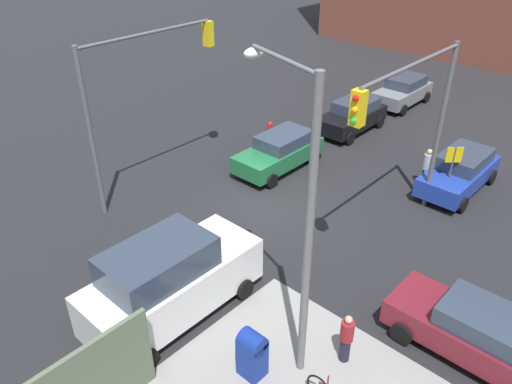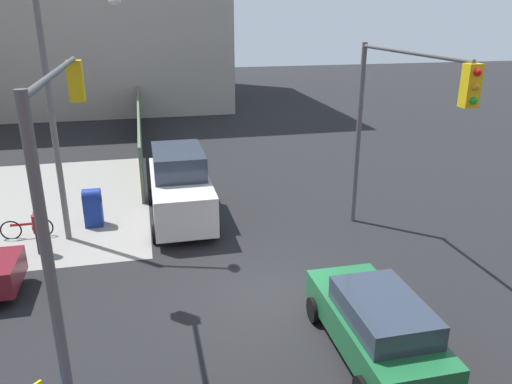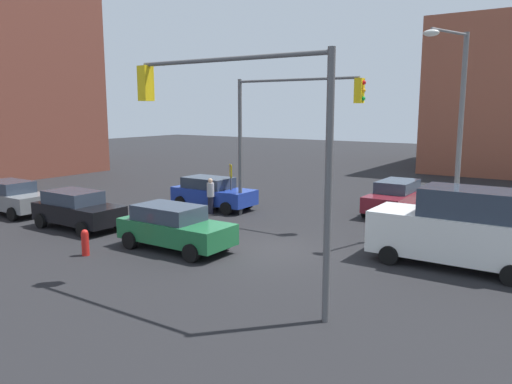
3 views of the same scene
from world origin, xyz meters
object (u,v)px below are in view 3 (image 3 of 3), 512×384
object	(u,v)px
traffic_signal_se_corner	(244,127)
sedan_maroon	(395,197)
sedan_black	(77,209)
van_white_delivery	(459,229)
traffic_signal_nw_corner	(284,119)
mailbox_blue	(477,225)
sedan_green	(174,227)
bicycle_leaning_on_fence	(471,223)
fire_hydrant	(85,242)
pedestrian_crossing	(211,195)
hatchback_blue	(212,192)
sedan_gray	(12,197)
street_lamp_corner	(456,120)
pedestrian_waiting	(434,211)

from	to	relation	value
traffic_signal_se_corner	sedan_maroon	size ratio (longest dim) A/B	1.45
sedan_black	van_white_delivery	bearing A→B (deg)	13.40
sedan_maroon	traffic_signal_nw_corner	bearing A→B (deg)	-130.38
mailbox_blue	traffic_signal_nw_corner	bearing A→B (deg)	-176.53
sedan_green	bicycle_leaning_on_fence	distance (m)	12.44
mailbox_blue	fire_hydrant	world-z (taller)	mailbox_blue
sedan_black	pedestrian_crossing	size ratio (longest dim) A/B	2.36
traffic_signal_nw_corner	sedan_maroon	bearing A→B (deg)	49.62
sedan_green	pedestrian_crossing	world-z (taller)	pedestrian_crossing
traffic_signal_se_corner	hatchback_blue	distance (m)	13.35
sedan_maroon	sedan_green	xyz separation A→B (m)	(-4.68, -10.76, -0.00)
sedan_gray	sedan_green	distance (m)	10.94
street_lamp_corner	van_white_delivery	world-z (taller)	street_lamp_corner
van_white_delivery	fire_hydrant	bearing A→B (deg)	-151.82
mailbox_blue	sedan_maroon	distance (m)	5.96
sedan_maroon	pedestrian_crossing	distance (m)	9.11
traffic_signal_nw_corner	pedestrian_crossing	distance (m)	5.36
traffic_signal_se_corner	bicycle_leaning_on_fence	xyz separation A→B (m)	(3.52, 11.70, -4.33)
traffic_signal_se_corner	pedestrian_crossing	xyz separation A→B (m)	(-7.88, 8.30, -3.75)
sedan_green	van_white_delivery	bearing A→B (deg)	21.63
sedan_maroon	pedestrian_waiting	xyz separation A→B (m)	(2.48, -2.43, -0.04)
sedan_gray	traffic_signal_nw_corner	bearing A→B (deg)	27.43
street_lamp_corner	pedestrian_crossing	world-z (taller)	street_lamp_corner
bicycle_leaning_on_fence	pedestrian_crossing	bearing A→B (deg)	-163.41
mailbox_blue	pedestrian_crossing	bearing A→B (deg)	-174.29
street_lamp_corner	sedan_black	world-z (taller)	street_lamp_corner
traffic_signal_se_corner	pedestrian_crossing	world-z (taller)	traffic_signal_se_corner
mailbox_blue	sedan_green	bearing A→B (deg)	-143.27
traffic_signal_nw_corner	sedan_green	bearing A→B (deg)	-98.15
traffic_signal_nw_corner	sedan_gray	size ratio (longest dim) A/B	1.57
pedestrian_crossing	sedan_gray	bearing A→B (deg)	151.11
sedan_gray	hatchback_blue	bearing A→B (deg)	41.87
street_lamp_corner	hatchback_blue	bearing A→B (deg)	-177.35
pedestrian_waiting	traffic_signal_se_corner	bearing A→B (deg)	-40.03
mailbox_blue	hatchback_blue	world-z (taller)	hatchback_blue
sedan_black	sedan_green	xyz separation A→B (m)	(5.75, -0.08, 0.00)
sedan_gray	pedestrian_waiting	size ratio (longest dim) A/B	2.64
street_lamp_corner	pedestrian_crossing	size ratio (longest dim) A/B	4.51
traffic_signal_nw_corner	hatchback_blue	xyz separation A→B (m)	(-4.53, 0.41, -3.84)
sedan_black	sedan_gray	xyz separation A→B (m)	(-5.19, 0.10, -0.00)
traffic_signal_nw_corner	sedan_black	xyz separation A→B (m)	(-6.65, -6.25, -3.84)
traffic_signal_se_corner	pedestrian_waiting	bearing A→B (deg)	79.10
traffic_signal_nw_corner	pedestrian_crossing	world-z (taller)	traffic_signal_nw_corner
sedan_maroon	pedestrian_waiting	world-z (taller)	sedan_maroon
fire_hydrant	sedan_maroon	size ratio (longest dim) A/B	0.21
traffic_signal_nw_corner	traffic_signal_se_corner	xyz separation A→B (m)	(4.13, -9.00, -0.00)
traffic_signal_nw_corner	van_white_delivery	bearing A→B (deg)	-18.14
mailbox_blue	bicycle_leaning_on_fence	bearing A→B (deg)	105.28
traffic_signal_se_corner	van_white_delivery	size ratio (longest dim) A/B	1.20
fire_hydrant	van_white_delivery	distance (m)	12.73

